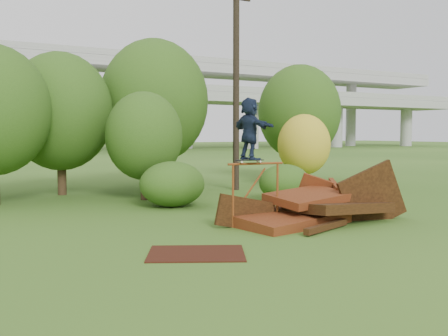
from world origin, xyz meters
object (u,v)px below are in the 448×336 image
flat_plate (196,253)px  utility_pole (236,85)px  skater (250,129)px  scrap_pile (315,209)px

flat_plate → utility_pole: size_ratio=0.22×
skater → flat_plate: 4.31m
skater → flat_plate: size_ratio=0.83×
flat_plate → utility_pole: (6.71, 9.97, 4.65)m
skater → flat_plate: (-2.63, -2.15, -2.65)m
scrap_pile → skater: (-1.93, 0.39, 2.27)m
scrap_pile → skater: 3.01m
scrap_pile → flat_plate: (-4.56, -1.76, -0.38)m
flat_plate → utility_pole: bearing=56.1°
scrap_pile → utility_pole: size_ratio=0.64×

